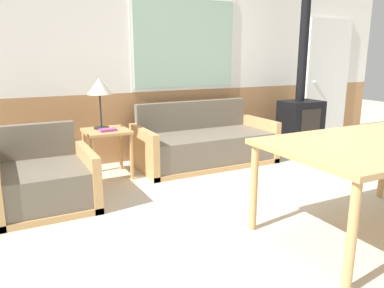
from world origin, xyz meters
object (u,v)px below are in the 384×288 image
Objects in this scene: couch at (205,145)px; table_lamp at (99,88)px; armchair at (45,182)px; side_table at (107,139)px; dining_table at (377,150)px; wood_stove at (301,111)px.

couch is 3.06× the size of table_lamp.
armchair is 1.56× the size of side_table.
table_lamp reaches higher than armchair.
armchair reaches higher than side_table.
side_table is (0.75, 0.59, 0.23)m from armchair.
couch is at bearing -1.37° from side_table.
wood_stove reaches higher than dining_table.
armchair is at bearing -136.97° from table_lamp.
dining_table is at bearing -58.30° from table_lamp.
side_table is at bearing 179.83° from wood_stove.
dining_table reaches higher than side_table.
side_table is at bearing 122.09° from dining_table.
side_table is 2.80m from dining_table.
dining_table is (0.21, -2.34, 0.45)m from couch.
wood_stove is at bearing 0.76° from couch.
side_table is at bearing 178.63° from couch.
table_lamp is 0.25× the size of wood_stove.
armchair is at bearing -142.06° from side_table.
dining_table is at bearing -57.91° from side_table.
couch reaches higher than dining_table.
wood_stove is at bearing 58.53° from dining_table.
couch reaches higher than side_table.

